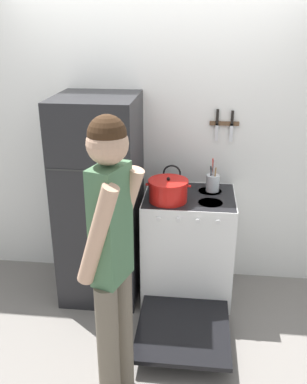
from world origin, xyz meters
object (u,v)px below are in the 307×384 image
stove_range (188,248)px  dutch_oven_pot (168,190)px  refrigerator (100,200)px  person (112,256)px  tea_kettle (172,183)px  utensil_jar (213,182)px

stove_range → dutch_oven_pot: dutch_oven_pot is taller
refrigerator → person: 1.23m
tea_kettle → utensil_jar: utensil_jar is taller
stove_range → utensil_jar: size_ratio=4.82×
tea_kettle → person: bearing=-100.1°
person → stove_range: bearing=-0.6°
stove_range → person: size_ratio=0.74×
dutch_oven_pot → utensil_jar: bearing=35.4°
dutch_oven_pot → person: 1.10m
stove_range → person: person is taller
refrigerator → tea_kettle: bearing=15.3°
dutch_oven_pot → utensil_jar: size_ratio=1.27×
utensil_jar → person: 1.45m
dutch_oven_pot → tea_kettle: size_ratio=1.45×
utensil_jar → person: person is taller
tea_kettle → person: size_ratio=0.13×
stove_range → tea_kettle: size_ratio=5.49×
stove_range → tea_kettle: bearing=133.5°
refrigerator → person: (0.34, -1.16, 0.18)m
tea_kettle → stove_range: bearing=-46.5°
dutch_oven_pot → utensil_jar: 0.43m
dutch_oven_pot → tea_kettle: (0.01, 0.24, -0.03)m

